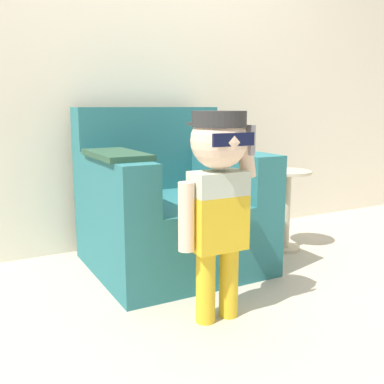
{
  "coord_description": "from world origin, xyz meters",
  "views": [
    {
      "loc": [
        -1.25,
        -2.16,
        0.96
      ],
      "look_at": [
        -0.18,
        -0.18,
        0.52
      ],
      "focal_mm": 42.0,
      "sensor_mm": 36.0,
      "label": 1
    }
  ],
  "objects": [
    {
      "name": "ground_plane",
      "position": [
        0.0,
        0.0,
        0.0
      ],
      "size": [
        10.0,
        10.0,
        0.0
      ],
      "primitive_type": "plane",
      "color": "#BCB29E"
    },
    {
      "name": "wall_back",
      "position": [
        0.0,
        0.76,
        1.3
      ],
      "size": [
        10.0,
        0.05,
        2.6
      ],
      "color": "beige",
      "rests_on": "ground_plane"
    },
    {
      "name": "armchair",
      "position": [
        -0.12,
        0.23,
        0.35
      ],
      "size": [
        0.96,
        0.92,
        0.95
      ],
      "color": "#286B70",
      "rests_on": "ground_plane"
    },
    {
      "name": "person_child",
      "position": [
        -0.25,
        -0.53,
        0.62
      ],
      "size": [
        0.38,
        0.29,
        0.94
      ],
      "color": "gold",
      "rests_on": "ground_plane"
    },
    {
      "name": "side_table",
      "position": [
        0.69,
        0.11,
        0.32
      ],
      "size": [
        0.31,
        0.31,
        0.54
      ],
      "color": "beige",
      "rests_on": "ground_plane"
    }
  ]
}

